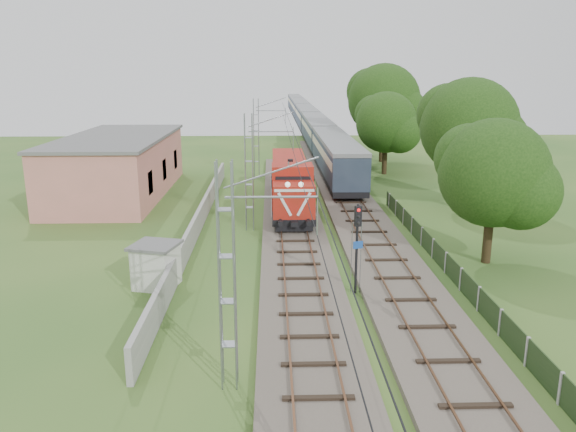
{
  "coord_description": "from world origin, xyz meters",
  "views": [
    {
      "loc": [
        -1.5,
        -25.66,
        10.77
      ],
      "look_at": [
        -0.5,
        7.22,
        2.2
      ],
      "focal_mm": 35.0,
      "sensor_mm": 36.0,
      "label": 1
    }
  ],
  "objects_px": {
    "relay_hut": "(156,265)",
    "locomotive": "(290,182)",
    "coach_rake": "(306,117)",
    "signal_post": "(357,233)"
  },
  "relations": [
    {
      "from": "locomotive",
      "to": "signal_post",
      "type": "height_order",
      "value": "locomotive"
    },
    {
      "from": "coach_rake",
      "to": "relay_hut",
      "type": "distance_m",
      "value": 76.96
    },
    {
      "from": "locomotive",
      "to": "coach_rake",
      "type": "distance_m",
      "value": 59.64
    },
    {
      "from": "locomotive",
      "to": "signal_post",
      "type": "xyz_separation_m",
      "value": [
        2.65,
        -17.81,
        0.95
      ]
    },
    {
      "from": "coach_rake",
      "to": "relay_hut",
      "type": "relative_size",
      "value": 43.47
    },
    {
      "from": "signal_post",
      "to": "locomotive",
      "type": "bearing_deg",
      "value": 98.47
    },
    {
      "from": "coach_rake",
      "to": "signal_post",
      "type": "relative_size",
      "value": 25.87
    },
    {
      "from": "signal_post",
      "to": "relay_hut",
      "type": "distance_m",
      "value": 10.33
    },
    {
      "from": "relay_hut",
      "to": "locomotive",
      "type": "bearing_deg",
      "value": 65.86
    },
    {
      "from": "locomotive",
      "to": "relay_hut",
      "type": "relative_size",
      "value": 6.11
    }
  ]
}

